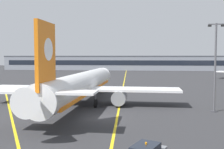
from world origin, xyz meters
The scene contains 7 objects.
ground_plane centered at (0.00, 0.00, 0.00)m, with size 400.00×400.00×0.00m, color #2D2D30.
taxiway_centreline centered at (0.00, 30.00, 0.00)m, with size 0.30×180.00×0.01m, color yellow.
taxiway_lead_in_stripe centered at (-14.00, 2.00, 0.00)m, with size 0.30×60.00×0.01m, color yellow.
airliner_foreground centered at (-5.04, 8.96, 3.37)m, with size 32.06×41.44×11.65m.
apron_lamp_post centered at (15.25, 5.97, 6.69)m, with size 2.24×0.90×12.77m.
safety_cone_by_nose_gear centered at (-5.24, 25.51, 0.26)m, with size 0.44×0.44×0.55m.
terminal_building centered at (-5.45, 125.69, 4.33)m, with size 149.51×12.40×8.64m.
Camera 1 is at (4.97, -33.45, 7.98)m, focal length 42.31 mm.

